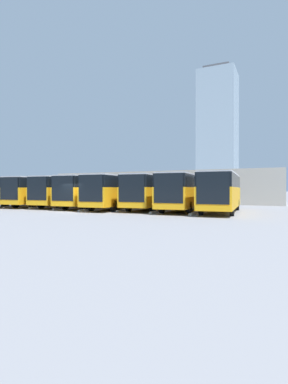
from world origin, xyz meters
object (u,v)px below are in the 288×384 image
(bus_0, at_px, (221,191))
(bus_6, at_px, (44,191))
(bus_1, at_px, (184,191))
(bus_4, at_px, (93,191))
(bus_3, at_px, (118,191))
(bus_2, at_px, (153,191))
(bus_7, at_px, (19,190))
(bus_5, at_px, (69,191))

(bus_0, bearing_deg, bus_6, -6.00)
(bus_0, height_order, bus_1, same)
(bus_4, bearing_deg, bus_3, 167.53)
(bus_2, xyz_separation_m, bus_4, (6.86, 0.37, 0.00))
(bus_1, bearing_deg, bus_2, -13.36)
(bus_1, relative_size, bus_6, 1.00)
(bus_1, bearing_deg, bus_6, -5.06)
(bus_1, xyz_separation_m, bus_6, (17.16, -0.26, 0.00))
(bus_6, bearing_deg, bus_7, 4.92)
(bus_3, relative_size, bus_4, 1.00)
(bus_3, relative_size, bus_6, 1.00)
(bus_1, distance_m, bus_7, 20.59)
(bus_2, bearing_deg, bus_4, -1.08)
(bus_3, bearing_deg, bus_6, -7.41)
(bus_3, bearing_deg, bus_4, -12.47)
(bus_0, bearing_deg, bus_2, -12.03)
(bus_5, distance_m, bus_6, 3.44)
(bus_0, distance_m, bus_2, 6.93)
(bus_6, bearing_deg, bus_1, 174.94)
(bus_7, bearing_deg, bus_6, -175.08)
(bus_6, height_order, bus_7, same)
(bus_2, xyz_separation_m, bus_7, (17.16, 0.85, 0.00))
(bus_5, relative_size, bus_6, 1.00)
(bus_2, bearing_deg, bus_1, 166.64)
(bus_2, bearing_deg, bus_7, -1.38)
(bus_2, relative_size, bus_3, 1.00)
(bus_0, bearing_deg, bus_7, -4.43)
(bus_1, height_order, bus_7, same)
(bus_7, bearing_deg, bus_0, 175.57)
(bus_3, bearing_deg, bus_5, -11.29)
(bus_5, bearing_deg, bus_6, 0.40)
(bus_1, height_order, bus_2, same)
(bus_1, xyz_separation_m, bus_4, (10.30, -0.18, 0.00))
(bus_2, xyz_separation_m, bus_6, (13.73, 0.30, 0.00))
(bus_6, distance_m, bus_7, 3.48)
(bus_2, xyz_separation_m, bus_5, (10.30, 0.02, 0.00))
(bus_4, relative_size, bus_5, 1.00)
(bus_6, bearing_deg, bus_4, 175.14)
(bus_1, relative_size, bus_4, 1.00)
(bus_1, bearing_deg, bus_7, -3.39)
(bus_5, relative_size, bus_7, 1.00)
(bus_4, bearing_deg, bus_7, -1.57)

